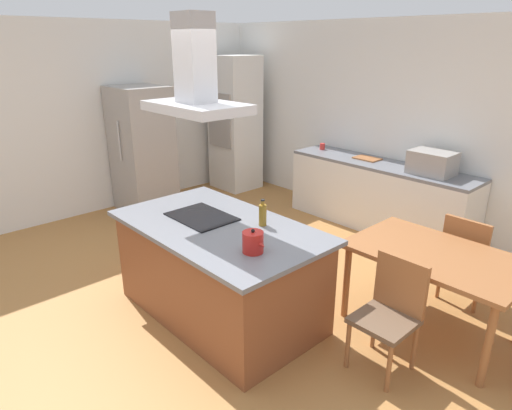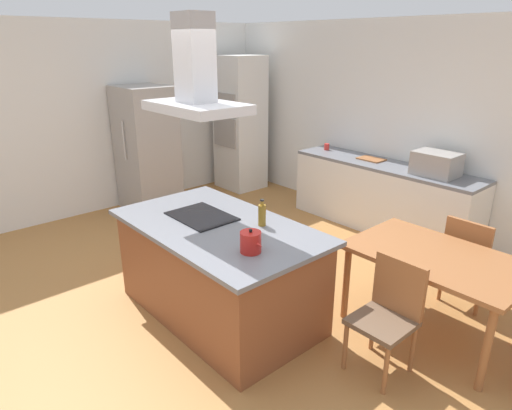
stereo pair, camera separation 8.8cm
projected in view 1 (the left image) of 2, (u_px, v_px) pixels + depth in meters
name	position (u px, v px, depth m)	size (l,w,h in m)	color
ground	(322.00, 263.00, 5.18)	(16.00, 16.00, 0.00)	#AD753D
wall_back	(414.00, 128.00, 5.83)	(7.20, 0.10, 2.70)	white
wall_left	(128.00, 116.00, 6.78)	(0.10, 8.80, 2.70)	white
kitchen_island	(219.00, 270.00, 4.07)	(1.95, 1.13, 0.90)	brown
cooktop	(202.00, 217.00, 4.08)	(0.60, 0.44, 0.01)	black
tea_kettle	(253.00, 242.00, 3.38)	(0.21, 0.16, 0.19)	#B21E19
olive_oil_bottle	(263.00, 215.00, 3.87)	(0.07, 0.07, 0.24)	olive
back_counter	(378.00, 196.00, 6.04)	(2.56, 0.62, 0.90)	silver
countertop_microwave	(432.00, 163.00, 5.36)	(0.50, 0.38, 0.28)	#9E9993
coffee_mug_red	(322.00, 146.00, 6.62)	(0.08, 0.08, 0.09)	red
cutting_board	(367.00, 158.00, 6.09)	(0.34, 0.24, 0.02)	#995B33
wall_oven_stack	(235.00, 124.00, 7.53)	(0.70, 0.66, 2.20)	silver
refrigerator	(142.00, 150.00, 6.56)	(0.80, 0.73, 1.82)	#9E9993
dining_table	(436.00, 262.00, 3.77)	(1.40, 0.90, 0.75)	#995B33
chair_facing_back_wall	(467.00, 254.00, 4.24)	(0.42, 0.42, 0.89)	brown
chair_facing_island	(391.00, 308.00, 3.40)	(0.42, 0.42, 0.89)	brown
range_hood	(195.00, 81.00, 3.67)	(0.90, 0.55, 0.78)	#ADADB2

